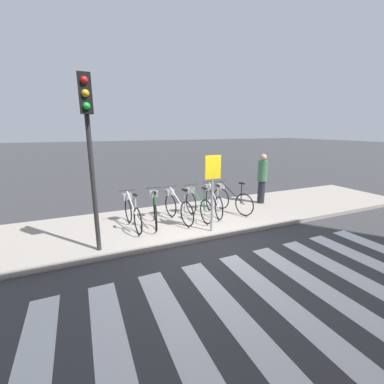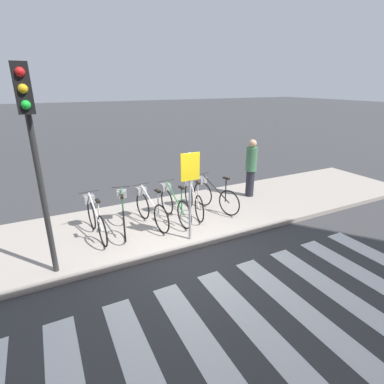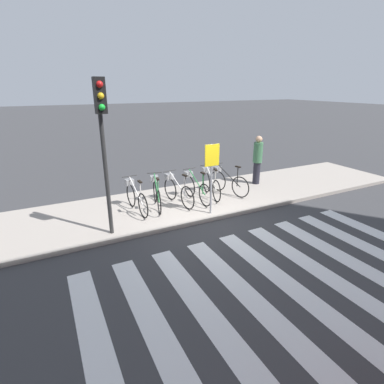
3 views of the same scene
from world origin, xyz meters
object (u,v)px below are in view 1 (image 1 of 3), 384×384
traffic_light (88,130)px  parked_bicycle_3 (197,203)px  parked_bicycle_0 (132,211)px  parked_bicycle_5 (230,198)px  sign_post (213,180)px  parked_bicycle_2 (177,206)px  parked_bicycle_4 (213,200)px  parked_bicycle_1 (155,208)px  pedestrian (262,177)px

traffic_light → parked_bicycle_3: bearing=22.1°
parked_bicycle_0 → parked_bicycle_5: same height
traffic_light → sign_post: traffic_light is taller
parked_bicycle_5 → traffic_light: (-4.22, -1.32, 2.20)m
parked_bicycle_2 → parked_bicycle_4: same height
parked_bicycle_4 → traffic_light: bearing=-159.4°
parked_bicycle_0 → parked_bicycle_2: same height
parked_bicycle_0 → parked_bicycle_5: 3.25m
parked_bicycle_2 → traffic_light: 3.42m
parked_bicycle_0 → traffic_light: 2.70m
parked_bicycle_2 → parked_bicycle_5: size_ratio=1.03×
parked_bicycle_5 → sign_post: bearing=-136.9°
parked_bicycle_1 → pedestrian: (4.19, 0.50, 0.50)m
parked_bicycle_0 → parked_bicycle_2: (1.34, -0.00, 0.00)m
pedestrian → traffic_light: bearing=-163.4°
pedestrian → parked_bicycle_5: bearing=-165.5°
parked_bicycle_3 → parked_bicycle_5: (1.27, 0.12, 0.00)m
parked_bicycle_1 → parked_bicycle_2: size_ratio=0.99×
parked_bicycle_3 → sign_post: 1.49m
parked_bicycle_0 → parked_bicycle_5: size_ratio=1.04×
parked_bicycle_1 → parked_bicycle_2: 0.67m
traffic_light → sign_post: 3.13m
parked_bicycle_0 → parked_bicycle_3: size_ratio=1.00×
parked_bicycle_5 → sign_post: size_ratio=0.81×
parked_bicycle_4 → parked_bicycle_2: bearing=-174.4°
parked_bicycle_2 → parked_bicycle_3: (0.64, -0.02, 0.00)m
parked_bicycle_2 → parked_bicycle_5: same height
pedestrian → traffic_light: (-5.83, -1.74, 1.70)m
parked_bicycle_3 → traffic_light: size_ratio=0.46×
parked_bicycle_4 → sign_post: (-0.73, -1.30, 0.93)m
parked_bicycle_1 → traffic_light: (-1.64, -1.24, 2.20)m
parked_bicycle_3 → pedestrian: 2.97m
parked_bicycle_0 → parked_bicycle_4: bearing=2.7°
parked_bicycle_5 → pedestrian: pedestrian is taller
parked_bicycle_3 → parked_bicycle_4: size_ratio=1.01×
parked_bicycle_1 → parked_bicycle_5: size_ratio=1.02×
sign_post → traffic_light: bearing=-179.0°
parked_bicycle_0 → traffic_light: traffic_light is taller
parked_bicycle_0 → parked_bicycle_3: same height
pedestrian → sign_post: 3.44m
parked_bicycle_0 → parked_bicycle_1: 0.66m
parked_bicycle_4 → traffic_light: (-3.59, -1.35, 2.20)m
parked_bicycle_1 → parked_bicycle_4: same height
parked_bicycle_2 → parked_bicycle_3: same height
parked_bicycle_3 → pedestrian: pedestrian is taller
parked_bicycle_3 → traffic_light: bearing=-157.9°
parked_bicycle_2 → sign_post: (0.55, -1.18, 0.93)m
parked_bicycle_1 → parked_bicycle_3: size_ratio=0.98×
pedestrian → traffic_light: size_ratio=0.49×
parked_bicycle_2 → parked_bicycle_0: bearing=180.0°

